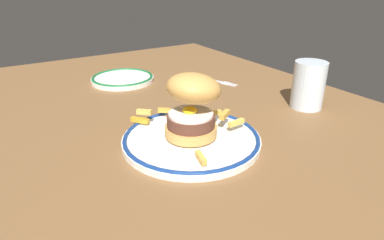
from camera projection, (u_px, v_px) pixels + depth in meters
The scene contains 7 objects.
ground_plane at pixel (180, 143), 65.39cm from camera, with size 146.64×99.59×4.00cm, color brown.
dinner_plate at pixel (192, 139), 61.05cm from camera, with size 25.44×25.44×1.60cm.
burger at pixel (192, 104), 58.61cm from camera, with size 11.31×11.89×12.16cm.
fries_pile at pixel (188, 119), 64.30cm from camera, with size 21.97×17.62×2.94cm.
water_glass at pixel (308, 88), 75.54cm from camera, with size 7.25×7.25×10.75cm.
side_plate at pixel (123, 78), 95.05cm from camera, with size 17.73×17.73×1.60cm.
fork at pixel (216, 81), 95.30cm from camera, with size 14.06×6.01×0.36cm.
Camera 1 is at (50.12, -28.68, 29.12)cm, focal length 30.98 mm.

